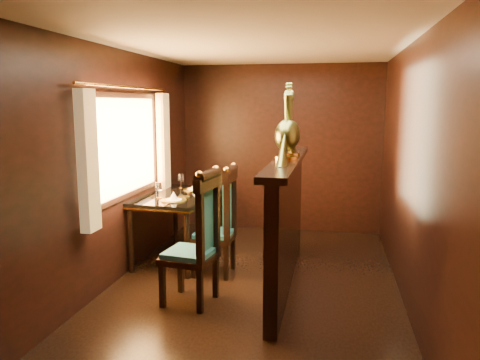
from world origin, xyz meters
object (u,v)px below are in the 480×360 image
at_px(peacock_left, 287,121).
at_px(peacock_right, 290,122).
at_px(dining_table, 180,200).
at_px(chair_left, 201,234).
at_px(chair_right, 224,218).

bearing_deg(peacock_left, peacock_right, 90.00).
xyz_separation_m(peacock_left, peacock_right, (0.00, 0.35, -0.02)).
relative_size(dining_table, peacock_left, 1.88).
relative_size(dining_table, chair_left, 1.08).
distance_m(chair_right, peacock_right, 1.29).
relative_size(chair_left, chair_right, 1.06).
bearing_deg(peacock_right, dining_table, 164.08).
bearing_deg(chair_left, peacock_right, 57.18).
height_order(dining_table, chair_left, chair_left).
bearing_deg(chair_right, peacock_left, -23.50).
bearing_deg(dining_table, chair_right, -28.31).
bearing_deg(dining_table, chair_left, -58.29).
relative_size(chair_left, peacock_right, 1.80).
distance_m(chair_left, peacock_left, 1.39).
relative_size(chair_right, peacock_left, 1.64).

